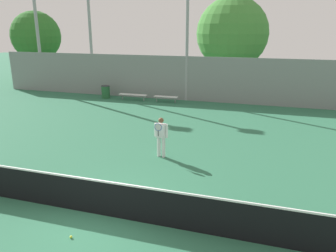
% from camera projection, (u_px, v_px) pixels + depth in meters
% --- Properties ---
extents(ground_plane, '(100.00, 100.00, 0.00)m').
position_uv_depth(ground_plane, '(103.00, 215.00, 9.16)').
color(ground_plane, '#2D6B4C').
extents(tennis_net, '(11.97, 0.09, 1.07)m').
position_uv_depth(tennis_net, '(102.00, 198.00, 9.00)').
color(tennis_net, '#99999E').
rests_on(tennis_net, ground_plane).
extents(tennis_player, '(0.58, 0.42, 1.64)m').
position_uv_depth(tennis_player, '(161.00, 135.00, 13.05)').
color(tennis_player, silver).
rests_on(tennis_player, ground_plane).
extents(bench_courtside_near, '(2.07, 0.40, 0.43)m').
position_uv_depth(bench_courtside_near, '(133.00, 95.00, 23.58)').
color(bench_courtside_near, white).
rests_on(bench_courtside_near, ground_plane).
extents(bench_courtside_far, '(1.69, 0.40, 0.43)m').
position_uv_depth(bench_courtside_far, '(166.00, 97.00, 22.87)').
color(bench_courtside_far, white).
rests_on(bench_courtside_far, ground_plane).
extents(light_pole_near_left, '(0.90, 0.60, 10.10)m').
position_uv_depth(light_pole_near_left, '(188.00, 10.00, 21.89)').
color(light_pole_near_left, '#939399').
rests_on(light_pole_near_left, ground_plane).
extents(light_pole_far_right, '(0.90, 0.60, 9.24)m').
position_uv_depth(light_pole_far_right, '(89.00, 18.00, 24.40)').
color(light_pole_far_right, '#939399').
rests_on(light_pole_far_right, ground_plane).
extents(light_pole_center_back, '(0.90, 0.60, 10.07)m').
position_uv_depth(light_pole_center_back, '(36.00, 16.00, 25.61)').
color(light_pole_center_back, '#939399').
rests_on(light_pole_center_back, ground_plane).
extents(trash_bin, '(0.64, 0.64, 0.93)m').
position_uv_depth(trash_bin, '(106.00, 92.00, 24.22)').
color(trash_bin, '#235B33').
rests_on(trash_bin, ground_plane).
extents(tennis_ball, '(0.07, 0.07, 0.07)m').
position_uv_depth(tennis_ball, '(71.00, 237.00, 8.15)').
color(tennis_ball, '#D1E038').
rests_on(tennis_ball, ground_plane).
extents(back_fence, '(33.43, 0.06, 3.13)m').
position_uv_depth(back_fence, '(208.00, 80.00, 22.75)').
color(back_fence, gray).
rests_on(back_fence, ground_plane).
extents(tree_green_tall, '(5.84, 5.84, 7.49)m').
position_uv_depth(tree_green_tall, '(232.00, 34.00, 26.74)').
color(tree_green_tall, brown).
rests_on(tree_green_tall, ground_plane).
extents(tree_green_broad, '(4.52, 4.52, 6.54)m').
position_uv_depth(tree_green_broad, '(36.00, 36.00, 30.53)').
color(tree_green_broad, brown).
rests_on(tree_green_broad, ground_plane).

